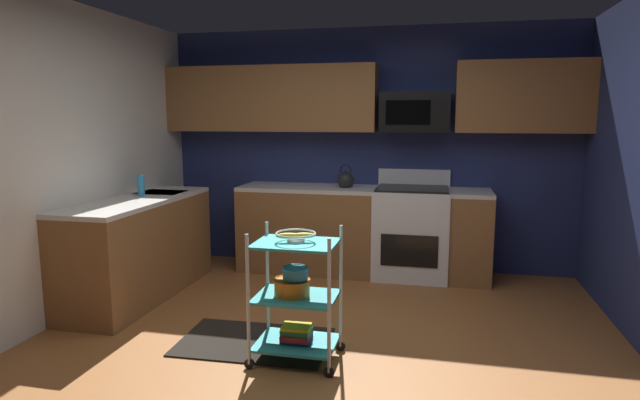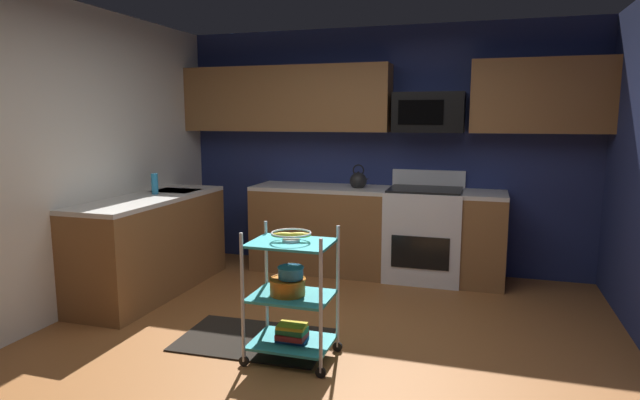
{
  "view_description": "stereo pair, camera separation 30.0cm",
  "coord_description": "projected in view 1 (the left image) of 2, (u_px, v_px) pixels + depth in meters",
  "views": [
    {
      "loc": [
        0.78,
        -3.36,
        1.65
      ],
      "look_at": [
        -0.07,
        0.39,
        1.05
      ],
      "focal_mm": 29.7,
      "sensor_mm": 36.0,
      "label": 1
    },
    {
      "loc": [
        1.07,
        -3.28,
        1.65
      ],
      "look_at": [
        -0.07,
        0.39,
        1.05
      ],
      "focal_mm": 29.7,
      "sensor_mm": 36.0,
      "label": 2
    }
  ],
  "objects": [
    {
      "name": "floor",
      "position": [
        317.0,
        361.0,
        3.67
      ],
      "size": [
        4.4,
        4.8,
        0.04
      ],
      "primitive_type": "cube",
      "color": "#995B2D",
      "rests_on": "ground"
    },
    {
      "name": "wall_back",
      "position": [
        367.0,
        150.0,
        5.8
      ],
      "size": [
        4.52,
        0.06,
        2.6
      ],
      "primitive_type": "cube",
      "color": "navy",
      "rests_on": "ground"
    },
    {
      "name": "wall_left",
      "position": [
        27.0,
        165.0,
        3.95
      ],
      "size": [
        0.06,
        4.8,
        2.6
      ],
      "primitive_type": "cube",
      "color": "silver",
      "rests_on": "ground"
    },
    {
      "name": "counter_run",
      "position": [
        278.0,
        237.0,
        5.32
      ],
      "size": [
        3.51,
        2.38,
        0.92
      ],
      "color": "brown",
      "rests_on": "ground"
    },
    {
      "name": "oven_range",
      "position": [
        411.0,
        231.0,
        5.5
      ],
      "size": [
        0.76,
        0.65,
        1.1
      ],
      "color": "white",
      "rests_on": "ground"
    },
    {
      "name": "upper_cabinets",
      "position": [
        354.0,
        98.0,
        5.56
      ],
      "size": [
        4.4,
        0.33,
        0.7
      ],
      "color": "brown"
    },
    {
      "name": "microwave",
      "position": [
        415.0,
        113.0,
        5.42
      ],
      "size": [
        0.7,
        0.39,
        0.4
      ],
      "color": "black"
    },
    {
      "name": "rolling_cart",
      "position": [
        296.0,
        296.0,
        3.58
      ],
      "size": [
        0.61,
        0.43,
        0.91
      ],
      "color": "silver",
      "rests_on": "ground"
    },
    {
      "name": "fruit_bowl",
      "position": [
        296.0,
        235.0,
        3.51
      ],
      "size": [
        0.27,
        0.27,
        0.07
      ],
      "color": "silver",
      "rests_on": "rolling_cart"
    },
    {
      "name": "mixing_bowl_large",
      "position": [
        292.0,
        287.0,
        3.57
      ],
      "size": [
        0.25,
        0.25,
        0.11
      ],
      "color": "orange",
      "rests_on": "rolling_cart"
    },
    {
      "name": "mixing_bowl_small",
      "position": [
        295.0,
        273.0,
        3.55
      ],
      "size": [
        0.18,
        0.18,
        0.08
      ],
      "color": "#338CBF",
      "rests_on": "rolling_cart"
    },
    {
      "name": "book_stack",
      "position": [
        296.0,
        334.0,
        3.62
      ],
      "size": [
        0.22,
        0.16,
        0.12
      ],
      "color": "#1E4C8C",
      "rests_on": "rolling_cart"
    },
    {
      "name": "kettle",
      "position": [
        346.0,
        180.0,
        5.57
      ],
      "size": [
        0.21,
        0.18,
        0.26
      ],
      "color": "black",
      "rests_on": "counter_run"
    },
    {
      "name": "dish_soap_bottle",
      "position": [
        141.0,
        186.0,
        4.95
      ],
      "size": [
        0.06,
        0.06,
        0.2
      ],
      "primitive_type": "cylinder",
      "color": "#2D8CBF",
      "rests_on": "counter_run"
    },
    {
      "name": "floor_rug",
      "position": [
        254.0,
        342.0,
        3.92
      ],
      "size": [
        1.12,
        0.74,
        0.01
      ],
      "primitive_type": "cube",
      "rotation": [
        0.0,
        0.0,
        0.03
      ],
      "color": "black",
      "rests_on": "ground"
    }
  ]
}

